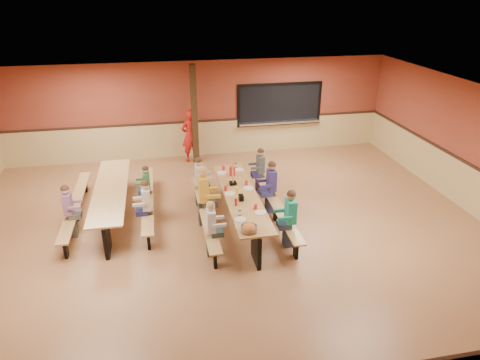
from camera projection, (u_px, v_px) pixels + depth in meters
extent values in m
plane|color=brown|center=(225.00, 234.00, 9.51)|extent=(12.00, 12.00, 0.00)
cube|color=brown|center=(199.00, 110.00, 13.35)|extent=(12.00, 0.04, 3.00)
cube|color=brown|center=(479.00, 153.00, 9.93)|extent=(0.04, 10.00, 3.00)
cube|color=white|center=(223.00, 101.00, 8.26)|extent=(12.00, 10.00, 0.04)
cube|color=black|center=(280.00, 104.00, 13.76)|extent=(2.60, 0.06, 1.20)
cube|color=silver|center=(280.00, 122.00, 13.91)|extent=(2.70, 0.28, 0.06)
cube|color=black|center=(194.00, 115.00, 12.78)|extent=(0.18, 0.18, 3.00)
cube|color=#A67942|center=(241.00, 196.00, 9.64)|extent=(0.75, 3.60, 0.04)
cube|color=black|center=(256.00, 247.00, 8.41)|extent=(0.08, 0.60, 0.70)
cube|color=black|center=(230.00, 182.00, 11.18)|extent=(0.08, 0.60, 0.70)
cube|color=#A67942|center=(205.00, 210.00, 9.62)|extent=(0.26, 3.60, 0.04)
cube|color=black|center=(205.00, 219.00, 9.71)|extent=(0.06, 0.18, 0.41)
cube|color=#A67942|center=(276.00, 204.00, 9.91)|extent=(0.26, 3.60, 0.04)
cube|color=black|center=(276.00, 212.00, 10.00)|extent=(0.06, 0.18, 0.41)
cube|color=#A67942|center=(111.00, 189.00, 9.95)|extent=(0.75, 3.60, 0.04)
cube|color=black|center=(107.00, 238.00, 8.72)|extent=(0.08, 0.60, 0.70)
cube|color=black|center=(117.00, 177.00, 11.49)|extent=(0.08, 0.60, 0.70)
cube|color=#A67942|center=(75.00, 203.00, 9.93)|extent=(0.26, 3.60, 0.04)
cube|color=black|center=(77.00, 212.00, 10.02)|extent=(0.06, 0.18, 0.41)
cube|color=#A67942|center=(148.00, 197.00, 10.21)|extent=(0.26, 3.60, 0.04)
cube|color=black|center=(149.00, 205.00, 10.31)|extent=(0.06, 0.18, 0.41)
imported|color=red|center=(190.00, 136.00, 13.17)|extent=(0.70, 0.58, 1.64)
cylinder|color=red|center=(232.00, 171.00, 10.58)|extent=(0.16, 0.16, 0.22)
cube|color=black|center=(241.00, 198.00, 9.36)|extent=(0.10, 0.14, 0.13)
cylinder|color=yellow|center=(237.00, 191.00, 9.63)|extent=(0.06, 0.06, 0.17)
cylinder|color=#B2140F|center=(236.00, 202.00, 9.13)|extent=(0.06, 0.06, 0.17)
cube|color=black|center=(233.00, 183.00, 10.13)|extent=(0.16, 0.16, 0.06)
cube|color=#A67942|center=(233.00, 172.00, 10.01)|extent=(0.02, 0.09, 0.50)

